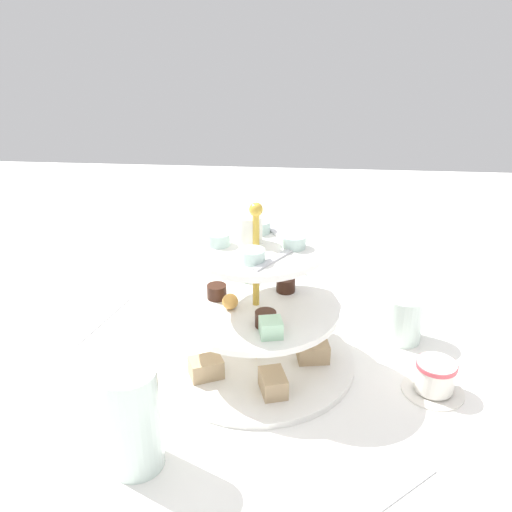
{
  "coord_description": "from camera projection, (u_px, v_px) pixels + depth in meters",
  "views": [
    {
      "loc": [
        -0.7,
        -0.06,
        0.5
      ],
      "look_at": [
        0.0,
        0.0,
        0.18
      ],
      "focal_mm": 37.46,
      "sensor_mm": 36.0,
      "label": 1
    }
  ],
  "objects": [
    {
      "name": "water_glass_mid_back",
      "position": [
        292.0,
        276.0,
        1.03
      ],
      "size": [
        0.06,
        0.06,
        0.09
      ],
      "primitive_type": "cylinder",
      "color": "silver",
      "rests_on": "ground_plane"
    },
    {
      "name": "ground_plane",
      "position": [
        256.0,
        362.0,
        0.85
      ],
      "size": [
        2.4,
        2.4,
        0.0
      ],
      "primitive_type": "plane",
      "color": "white"
    },
    {
      "name": "water_glass_short_left",
      "position": [
        403.0,
        318.0,
        0.89
      ],
      "size": [
        0.06,
        0.06,
        0.08
      ],
      "primitive_type": "cylinder",
      "color": "silver",
      "rests_on": "ground_plane"
    },
    {
      "name": "tiered_serving_stand",
      "position": [
        256.0,
        319.0,
        0.82
      ],
      "size": [
        0.31,
        0.31,
        0.27
      ],
      "color": "white",
      "rests_on": "ground_plane"
    },
    {
      "name": "water_glass_tall_right",
      "position": [
        132.0,
        419.0,
        0.63
      ],
      "size": [
        0.07,
        0.07,
        0.14
      ],
      "primitive_type": "cylinder",
      "color": "silver",
      "rests_on": "ground_plane"
    },
    {
      "name": "butter_knife_right",
      "position": [
        384.0,
        502.0,
        0.6
      ],
      "size": [
        0.12,
        0.14,
        0.0
      ],
      "primitive_type": "cube",
      "rotation": [
        0.0,
        0.0,
        5.43
      ],
      "color": "silver",
      "rests_on": "ground_plane"
    },
    {
      "name": "butter_knife_left",
      "position": [
        103.0,
        319.0,
        0.97
      ],
      "size": [
        0.17,
        0.05,
        0.0
      ],
      "primitive_type": "cube",
      "rotation": [
        0.0,
        0.0,
        2.91
      ],
      "color": "silver",
      "rests_on": "ground_plane"
    },
    {
      "name": "teacup_with_saucer",
      "position": [
        435.0,
        378.0,
        0.77
      ],
      "size": [
        0.09,
        0.09,
        0.05
      ],
      "color": "white",
      "rests_on": "ground_plane"
    }
  ]
}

